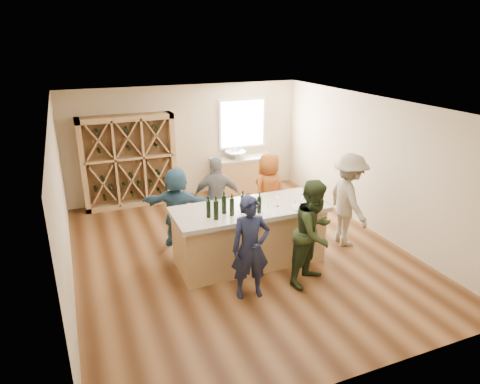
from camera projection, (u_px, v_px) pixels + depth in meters
name	position (u px, v px, depth m)	size (l,w,h in m)	color
floor	(239.00, 254.00, 8.25)	(6.00, 7.00, 0.10)	brown
ceiling	(239.00, 103.00, 7.24)	(6.00, 7.00, 0.10)	white
wall_back	(186.00, 141.00, 10.83)	(6.00, 0.10, 2.80)	#CAB593
wall_front	(362.00, 282.00, 4.66)	(6.00, 0.10, 2.80)	#CAB593
wall_left	(58.00, 208.00, 6.66)	(0.10, 7.00, 2.80)	#CAB593
wall_right	(376.00, 165.00, 8.83)	(0.10, 7.00, 2.80)	#CAB593
window_frame	(242.00, 124.00, 11.17)	(1.30, 0.06, 1.30)	white
window_pane	(243.00, 124.00, 11.14)	(1.18, 0.01, 1.18)	white
wine_rack	(129.00, 161.00, 10.16)	(2.20, 0.45, 2.20)	#AC8452
back_counter_base	(242.00, 175.00, 11.36)	(1.60, 0.58, 0.86)	#AC8452
back_counter_top	(243.00, 158.00, 11.20)	(1.70, 0.62, 0.06)	#B5A995
sink	(235.00, 154.00, 11.09)	(0.54, 0.54, 0.19)	silver
faucet	(233.00, 151.00, 11.22)	(0.02, 0.02, 0.30)	silver
tasting_counter_base	(249.00, 237.00, 7.72)	(2.60, 1.00, 1.00)	#AC8452
tasting_counter_top	(249.00, 209.00, 7.54)	(2.72, 1.12, 0.08)	#B5A995
wine_bottle_a	(208.00, 209.00, 7.05)	(0.07, 0.07, 0.29)	black
wine_bottle_b	(216.00, 210.00, 6.96)	(0.08, 0.08, 0.33)	black
wine_bottle_c	(224.00, 204.00, 7.21)	(0.08, 0.08, 0.33)	black
wine_bottle_d	(232.00, 207.00, 7.11)	(0.08, 0.08, 0.31)	black
wine_bottle_e	(243.00, 204.00, 7.24)	(0.08, 0.08, 0.32)	black
wine_glass_a	(243.00, 216.00, 6.96)	(0.06, 0.06, 0.17)	white
wine_glass_b	(270.00, 210.00, 7.15)	(0.07, 0.07, 0.19)	white
wine_glass_c	(297.00, 206.00, 7.33)	(0.07, 0.07, 0.18)	white
wine_glass_d	(278.00, 201.00, 7.53)	(0.07, 0.07, 0.18)	white
wine_glass_e	(301.00, 200.00, 7.63)	(0.07, 0.07, 0.17)	white
tasting_menu_a	(241.00, 219.00, 7.02)	(0.22, 0.30, 0.00)	white
tasting_menu_b	(270.00, 213.00, 7.28)	(0.22, 0.29, 0.00)	white
tasting_menu_c	(300.00, 207.00, 7.51)	(0.23, 0.31, 0.00)	white
person_near_left	(250.00, 248.00, 6.59)	(0.61, 0.45, 1.69)	#191E38
person_near_right	(314.00, 233.00, 6.97)	(0.87, 0.48, 1.80)	#263319
person_server	(348.00, 200.00, 8.27)	(1.19, 0.55, 1.85)	gray
person_far_mid	(217.00, 198.00, 8.58)	(1.00, 0.51, 1.70)	slate
person_far_right	(269.00, 191.00, 9.07)	(0.80, 0.52, 1.64)	#994C19
person_far_left	(177.00, 207.00, 8.29)	(1.47, 0.53, 1.59)	#335972
wine_bottle_f	(259.00, 205.00, 7.23)	(0.07, 0.07, 0.30)	black
wine_glass_f	(243.00, 199.00, 7.65)	(0.07, 0.07, 0.18)	white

